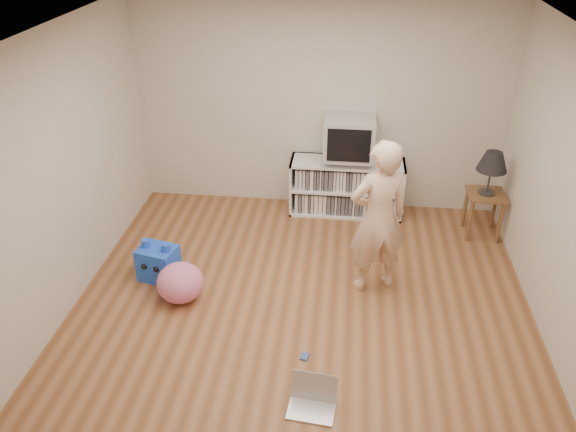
# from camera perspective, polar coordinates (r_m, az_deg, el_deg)

# --- Properties ---
(ground) EXTENTS (4.50, 4.50, 0.00)m
(ground) POSITION_cam_1_polar(r_m,az_deg,el_deg) (5.59, 1.30, -9.53)
(ground) COLOR brown
(ground) RESTS_ON ground
(walls) EXTENTS (4.52, 4.52, 2.60)m
(walls) POSITION_cam_1_polar(r_m,az_deg,el_deg) (4.86, 1.47, 2.34)
(walls) COLOR beige
(walls) RESTS_ON ground
(ceiling) EXTENTS (4.50, 4.50, 0.01)m
(ceiling) POSITION_cam_1_polar(r_m,az_deg,el_deg) (4.41, 1.70, 17.45)
(ceiling) COLOR white
(ceiling) RESTS_ON walls
(media_unit) EXTENTS (1.40, 0.45, 0.70)m
(media_unit) POSITION_cam_1_polar(r_m,az_deg,el_deg) (7.10, 5.94, 3.01)
(media_unit) COLOR white
(media_unit) RESTS_ON ground
(dvd_deck) EXTENTS (0.45, 0.35, 0.07)m
(dvd_deck) POSITION_cam_1_polar(r_m,az_deg,el_deg) (6.91, 6.11, 5.79)
(dvd_deck) COLOR gray
(dvd_deck) RESTS_ON media_unit
(crt_tv) EXTENTS (0.60, 0.53, 0.50)m
(crt_tv) POSITION_cam_1_polar(r_m,az_deg,el_deg) (6.80, 6.24, 7.96)
(crt_tv) COLOR #AEAEB3
(crt_tv) RESTS_ON dvd_deck
(side_table) EXTENTS (0.42, 0.42, 0.55)m
(side_table) POSITION_cam_1_polar(r_m,az_deg,el_deg) (6.92, 19.33, 1.20)
(side_table) COLOR brown
(side_table) RESTS_ON ground
(table_lamp) EXTENTS (0.34, 0.34, 0.52)m
(table_lamp) POSITION_cam_1_polar(r_m,az_deg,el_deg) (6.69, 20.08, 5.14)
(table_lamp) COLOR #333333
(table_lamp) RESTS_ON side_table
(person) EXTENTS (0.69, 0.57, 1.63)m
(person) POSITION_cam_1_polar(r_m,az_deg,el_deg) (5.51, 9.16, -0.24)
(person) COLOR beige
(person) RESTS_ON ground
(laptop) EXTENTS (0.40, 0.33, 0.26)m
(laptop) POSITION_cam_1_polar(r_m,az_deg,el_deg) (4.70, 2.53, -18.04)
(laptop) COLOR silver
(laptop) RESTS_ON ground
(playing_cards) EXTENTS (0.08, 0.10, 0.02)m
(playing_cards) POSITION_cam_1_polar(r_m,az_deg,el_deg) (5.10, 1.70, -14.08)
(playing_cards) COLOR #3F57A8
(playing_cards) RESTS_ON ground
(plush_blue) EXTENTS (0.44, 0.39, 0.44)m
(plush_blue) POSITION_cam_1_polar(r_m,az_deg,el_deg) (6.06, -13.03, -4.62)
(plush_blue) COLOR blue
(plush_blue) RESTS_ON ground
(plush_pink) EXTENTS (0.60, 0.60, 0.40)m
(plush_pink) POSITION_cam_1_polar(r_m,az_deg,el_deg) (5.71, -10.90, -6.66)
(plush_pink) COLOR pink
(plush_pink) RESTS_ON ground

